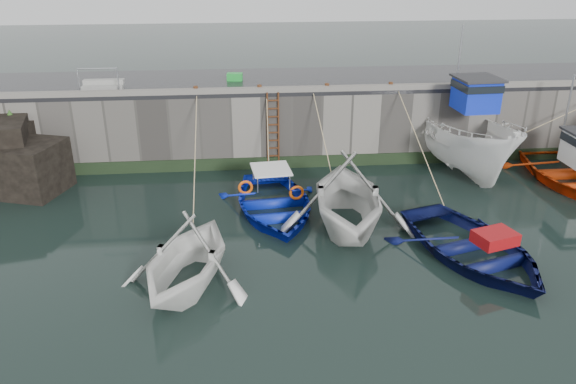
{
  "coord_description": "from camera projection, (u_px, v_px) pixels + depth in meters",
  "views": [
    {
      "loc": [
        -3.42,
        -11.74,
        8.39
      ],
      "look_at": [
        -1.88,
        4.7,
        1.2
      ],
      "focal_mm": 35.0,
      "sensor_mm": 36.0,
      "label": 1
    }
  ],
  "objects": [
    {
      "name": "ground",
      "position": [
        378.0,
        305.0,
        14.35
      ],
      "size": [
        120.0,
        120.0,
        0.0
      ],
      "primitive_type": "plane",
      "color": "black",
      "rests_on": "ground"
    },
    {
      "name": "quay_back",
      "position": [
        314.0,
        115.0,
        25.17
      ],
      "size": [
        30.0,
        5.0,
        3.0
      ],
      "primitive_type": "cube",
      "color": "slate",
      "rests_on": "ground"
    },
    {
      "name": "road_back",
      "position": [
        314.0,
        80.0,
        24.54
      ],
      "size": [
        30.0,
        5.0,
        0.16
      ],
      "primitive_type": "cube",
      "color": "black",
      "rests_on": "quay_back"
    },
    {
      "name": "kerb_back",
      "position": [
        322.0,
        89.0,
        22.32
      ],
      "size": [
        30.0,
        0.3,
        0.2
      ],
      "primitive_type": "cube",
      "color": "slate",
      "rests_on": "road_back"
    },
    {
      "name": "algae_back",
      "position": [
        321.0,
        161.0,
        23.35
      ],
      "size": [
        30.0,
        0.08,
        0.5
      ],
      "primitive_type": "cube",
      "color": "black",
      "rests_on": "ground"
    },
    {
      "name": "ladder",
      "position": [
        273.0,
        132.0,
        22.6
      ],
      "size": [
        0.51,
        0.08,
        3.2
      ],
      "color": "#3F1E0F",
      "rests_on": "ground"
    },
    {
      "name": "boat_near_white",
      "position": [
        189.0,
        285.0,
        15.22
      ],
      "size": [
        5.01,
        5.4,
        2.34
      ],
      "primitive_type": "imported",
      "rotation": [
        0.0,
        0.0,
        -0.31
      ],
      "color": "white",
      "rests_on": "ground"
    },
    {
      "name": "boat_near_white_rope",
      "position": [
        199.0,
        201.0,
        20.29
      ],
      "size": [
        0.04,
        6.62,
        3.1
      ],
      "primitive_type": null,
      "color": "tan",
      "rests_on": "ground"
    },
    {
      "name": "boat_near_blue",
      "position": [
        274.0,
        211.0,
        19.47
      ],
      "size": [
        4.25,
        5.62,
        1.1
      ],
      "primitive_type": "imported",
      "rotation": [
        0.0,
        0.0,
        0.09
      ],
      "color": "#0C22B4",
      "rests_on": "ground"
    },
    {
      "name": "boat_near_blue_rope",
      "position": [
        268.0,
        176.0,
        22.52
      ],
      "size": [
        0.04,
        3.09,
        3.1
      ],
      "primitive_type": null,
      "color": "tan",
      "rests_on": "ground"
    },
    {
      "name": "boat_near_blacktrim",
      "position": [
        346.0,
        226.0,
        18.41
      ],
      "size": [
        5.06,
        5.73,
        2.82
      ],
      "primitive_type": "imported",
      "rotation": [
        0.0,
        0.0,
        -0.09
      ],
      "color": "silver",
      "rests_on": "ground"
    },
    {
      "name": "boat_near_blacktrim_rope",
      "position": [
        327.0,
        180.0,
        22.09
      ],
      "size": [
        0.04,
        4.01,
        3.1
      ],
      "primitive_type": null,
      "color": "tan",
      "rests_on": "ground"
    },
    {
      "name": "boat_near_navy",
      "position": [
        471.0,
        256.0,
        16.63
      ],
      "size": [
        5.37,
        6.42,
        1.14
      ],
      "primitive_type": "imported",
      "rotation": [
        0.0,
        0.0,
        0.29
      ],
      "color": "#0B1146",
      "rests_on": "ground"
    },
    {
      "name": "boat_near_navy_rope",
      "position": [
        418.0,
        188.0,
        21.34
      ],
      "size": [
        0.04,
        5.92,
        3.1
      ],
      "primitive_type": null,
      "color": "tan",
      "rests_on": "ground"
    },
    {
      "name": "boat_far_white",
      "position": [
        463.0,
        139.0,
        22.93
      ],
      "size": [
        3.28,
        7.78,
        5.95
      ],
      "rotation": [
        0.0,
        0.0,
        0.05
      ],
      "color": "white",
      "rests_on": "ground"
    },
    {
      "name": "boat_far_orange",
      "position": [
        574.0,
        173.0,
        21.71
      ],
      "size": [
        4.46,
        6.25,
        4.29
      ],
      "rotation": [
        0.0,
        0.0,
        0.0
      ],
      "color": "red",
      "rests_on": "ground"
    },
    {
      "name": "fish_crate",
      "position": [
        235.0,
        77.0,
        24.07
      ],
      "size": [
        0.69,
        0.45,
        0.32
      ],
      "primitive_type": "cube",
      "rotation": [
        0.0,
        0.0,
        -0.13
      ],
      "color": "green",
      "rests_on": "road_back"
    },
    {
      "name": "railing",
      "position": [
        103.0,
        84.0,
        22.53
      ],
      "size": [
        1.6,
        1.05,
        1.0
      ],
      "color": "#A5A8AD",
      "rests_on": "road_back"
    },
    {
      "name": "bollard_a",
      "position": [
        196.0,
        90.0,
        21.97
      ],
      "size": [
        0.18,
        0.18,
        0.28
      ],
      "primitive_type": "cylinder",
      "color": "#3F1E0F",
      "rests_on": "road_back"
    },
    {
      "name": "bollard_b",
      "position": [
        259.0,
        88.0,
        22.18
      ],
      "size": [
        0.18,
        0.18,
        0.28
      ],
      "primitive_type": "cylinder",
      "color": "#3F1E0F",
      "rests_on": "road_back"
    },
    {
      "name": "bollard_c",
      "position": [
        327.0,
        87.0,
        22.41
      ],
      "size": [
        0.18,
        0.18,
        0.28
      ],
      "primitive_type": "cylinder",
      "color": "#3F1E0F",
      "rests_on": "road_back"
    },
    {
      "name": "bollard_d",
      "position": [
        391.0,
        86.0,
        22.63
      ],
      "size": [
        0.18,
        0.18,
        0.28
      ],
      "primitive_type": "cylinder",
      "color": "#3F1E0F",
      "rests_on": "road_back"
    },
    {
      "name": "bollard_e",
      "position": [
        467.0,
        84.0,
        22.91
      ],
      "size": [
        0.18,
        0.18,
        0.28
      ],
      "primitive_type": "cylinder",
      "color": "#3F1E0F",
      "rests_on": "road_back"
    }
  ]
}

